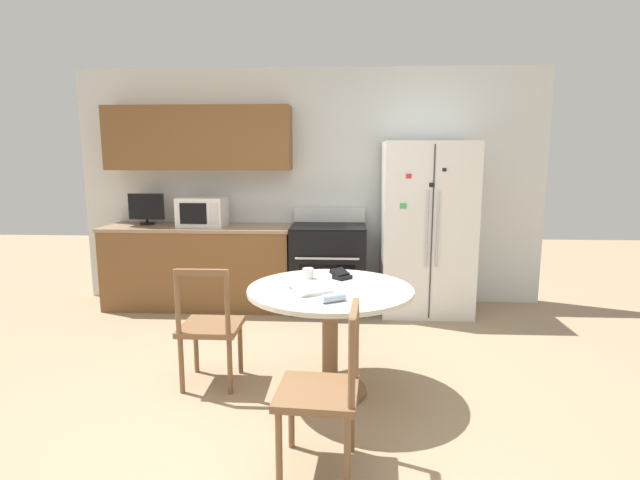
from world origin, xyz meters
name	(u,v)px	position (x,y,z in m)	size (l,w,h in m)	color
ground_plane	(281,412)	(0.00, 0.00, 0.00)	(14.00, 14.00, 0.00)	#9E8466
back_wall	(283,175)	(-0.31, 2.59, 1.44)	(5.20, 0.44, 2.60)	silver
kitchen_counter	(200,266)	(-1.20, 2.29, 0.45)	(2.03, 0.64, 0.90)	brown
refrigerator	(426,228)	(1.25, 2.23, 0.90)	(0.93, 0.72, 1.80)	white
oven_range	(328,267)	(0.22, 2.26, 0.47)	(0.79, 0.68, 1.08)	black
microwave	(202,212)	(-1.14, 2.27, 1.06)	(0.49, 0.37, 0.31)	white
countertop_tv	(146,208)	(-1.79, 2.36, 1.08)	(0.38, 0.16, 0.34)	black
dining_table	(330,310)	(0.31, 0.31, 0.60)	(1.14, 1.14, 0.76)	beige
dining_chair_near	(323,392)	(0.30, -0.57, 0.43)	(0.45, 0.45, 0.90)	brown
dining_chair_left	(210,327)	(-0.56, 0.38, 0.43)	(0.42, 0.42, 0.90)	brown
candle_glass	(308,274)	(0.14, 0.56, 0.80)	(0.08, 0.08, 0.08)	silver
folded_napkin	(333,298)	(0.34, -0.03, 0.79)	(0.16, 0.12, 0.05)	#A3BCDB
wallet	(341,275)	(0.38, 0.57, 0.79)	(0.17, 0.17, 0.07)	black
mail_stack	(310,289)	(0.18, 0.23, 0.78)	(0.34, 0.37, 0.02)	white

